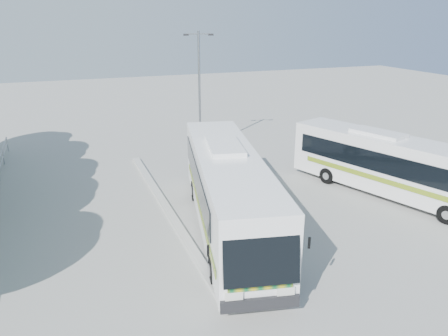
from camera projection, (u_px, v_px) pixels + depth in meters
name	position (u px, v px, depth m)	size (l,w,h in m)	color
ground	(227.00, 219.00, 19.63)	(100.00, 100.00, 0.00)	gray
kerb_divider	(166.00, 208.00, 20.59)	(0.40, 16.00, 0.15)	#B2B2AD
coach_main	(228.00, 190.00, 18.08)	(4.89, 12.27, 3.34)	white
coach_adjacent	(391.00, 165.00, 21.72)	(5.58, 10.89, 3.00)	silver
lamppost	(199.00, 87.00, 28.42)	(1.88, 0.63, 7.77)	gray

